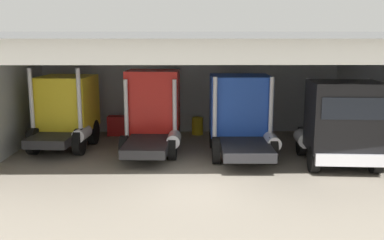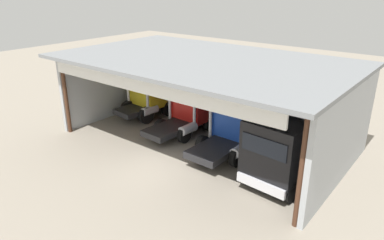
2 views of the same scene
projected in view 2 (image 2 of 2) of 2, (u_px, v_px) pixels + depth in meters
ground_plane at (154, 168)px, 18.46m from camera, size 80.00×80.00×0.00m
workshop_shed at (215, 80)px, 21.06m from camera, size 16.40×10.17×5.14m
truck_yellow_yard_outside at (151, 92)px, 25.26m from camera, size 2.60×4.51×3.72m
truck_red_center_bay at (190, 104)px, 22.58m from camera, size 2.53×5.13×3.56m
truck_blue_right_bay at (237, 121)px, 19.95m from camera, size 2.74×5.28×3.42m
truck_black_center_left_bay at (279, 153)px, 16.30m from camera, size 2.82×5.15×3.41m
oil_drum at (242, 117)px, 24.14m from camera, size 0.58×0.58×0.90m
tool_cart at (193, 105)px, 26.49m from camera, size 0.90×0.60×1.00m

